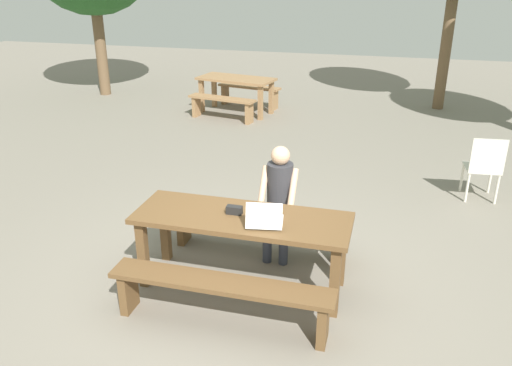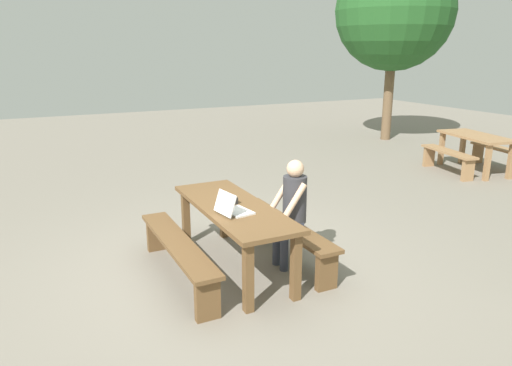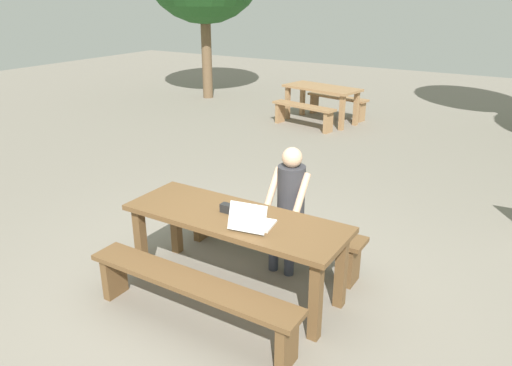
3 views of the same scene
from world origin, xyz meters
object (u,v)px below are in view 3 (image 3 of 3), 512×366
(small_pouch, at_px, (229,209))
(picnic_table_front, at_px, (235,227))
(person_seated, at_px, (289,200))
(picnic_table_mid, at_px, (322,93))
(laptop, at_px, (252,221))

(small_pouch, bearing_deg, picnic_table_front, -16.89)
(small_pouch, height_order, person_seated, person_seated)
(picnic_table_mid, bearing_deg, laptop, -59.67)
(picnic_table_front, relative_size, picnic_table_mid, 1.21)
(picnic_table_front, bearing_deg, small_pouch, 163.11)
(picnic_table_front, bearing_deg, laptop, -24.95)
(picnic_table_front, relative_size, laptop, 5.49)
(laptop, distance_m, person_seated, 0.76)
(picnic_table_front, xyz_separation_m, laptop, (0.26, -0.12, 0.18))
(picnic_table_front, height_order, small_pouch, small_pouch)
(laptop, bearing_deg, small_pouch, -32.53)
(person_seated, height_order, picnic_table_mid, person_seated)
(picnic_table_front, distance_m, laptop, 0.33)
(picnic_table_front, height_order, laptop, laptop)
(picnic_table_mid, bearing_deg, picnic_table_front, -61.41)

